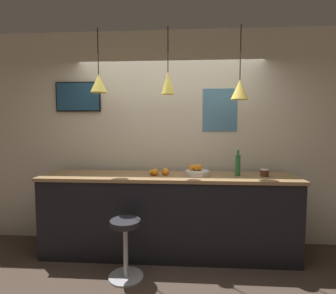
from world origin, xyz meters
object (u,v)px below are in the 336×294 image
spread_jar (264,173)px  mounted_tv (78,97)px  bar_stool (125,240)px  juice_bottle (238,165)px  fruit_bowl (197,172)px

spread_jar → mounted_tv: 2.65m
bar_stool → mounted_tv: size_ratio=1.01×
juice_bottle → spread_jar: bearing=0.0°
bar_stool → spread_jar: (1.59, 0.55, 0.64)m
juice_bottle → mounted_tv: 2.33m
bar_stool → spread_jar: spread_jar is taller
bar_stool → mounted_tv: bearing=132.8°
bar_stool → mounted_tv: 2.04m
juice_bottle → fruit_bowl: bearing=179.8°
fruit_bowl → spread_jar: size_ratio=2.84×
bar_stool → fruit_bowl: size_ratio=2.15×
mounted_tv → spread_jar: bearing=-8.6°
bar_stool → mounted_tv: mounted_tv is taller
spread_jar → fruit_bowl: bearing=179.9°
spread_jar → mounted_tv: bearing=171.4°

